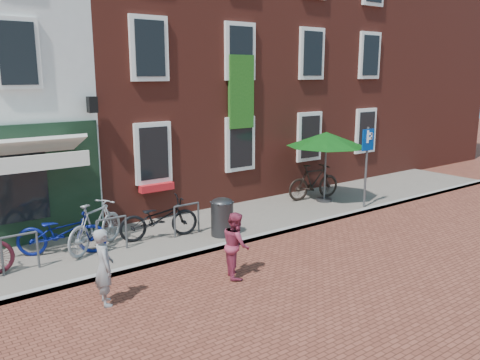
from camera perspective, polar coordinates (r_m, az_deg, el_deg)
ground at (r=11.60m, az=-5.23°, el=-8.80°), size 80.00×80.00×0.00m
sidewalk at (r=13.28m, az=-4.94°, el=-5.80°), size 24.00×3.00×0.10m
building_brick_mid at (r=17.98m, az=-12.00°, el=14.70°), size 6.00×8.00×10.00m
building_brick_right at (r=21.22m, az=3.35°, el=14.53°), size 6.00×8.00×10.00m
filler_right at (r=25.86m, az=14.73°, el=12.65°), size 7.00×8.00×9.00m
litter_bin at (r=12.53m, az=-2.09°, el=-4.05°), size 0.57×0.57×1.05m
parking_sign at (r=15.40m, az=14.51°, el=3.01°), size 0.50×0.08×2.48m
parasol at (r=15.81m, az=9.98°, el=4.99°), size 2.53×2.53×2.35m
woman at (r=9.40m, az=-15.46°, el=-9.68°), size 0.43×0.58×1.44m
boy at (r=10.26m, az=-0.48°, el=-7.51°), size 0.74×0.82×1.38m
bicycle_2 at (r=11.96m, az=-19.95°, el=-5.71°), size 2.09×1.52×1.05m
bicycle_3 at (r=12.01m, az=-16.42°, el=-5.10°), size 1.93×1.48×1.16m
bicycle_4 at (r=12.47m, az=-9.39°, el=-4.39°), size 2.09×1.09×1.05m
bicycle_5 at (r=16.30m, az=8.54°, el=-0.19°), size 1.99×0.86×1.16m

